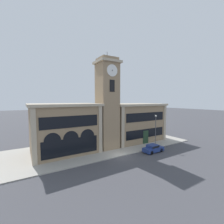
# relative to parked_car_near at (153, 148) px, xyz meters

# --- Properties ---
(ground_plane) EXTENTS (300.00, 300.00, 0.00)m
(ground_plane) POSITION_rel_parked_car_near_xyz_m (-6.20, 1.24, -0.75)
(ground_plane) COLOR #424247
(sidewalk_kerb) EXTENTS (38.39, 13.58, 0.15)m
(sidewalk_kerb) POSITION_rel_parked_car_near_xyz_m (-6.20, 8.03, -0.68)
(sidewalk_kerb) COLOR #A39E93
(sidewalk_kerb) RESTS_ON ground_plane
(clock_tower) EXTENTS (4.38, 4.38, 19.06)m
(clock_tower) POSITION_rel_parked_car_near_xyz_m (-6.20, 6.45, 8.25)
(clock_tower) COLOR #937A5B
(clock_tower) RESTS_ON ground_plane
(town_hall_left_wing) EXTENTS (12.15, 8.91, 9.10)m
(town_hall_left_wing) POSITION_rel_parked_car_near_xyz_m (-14.07, 8.68, 3.83)
(town_hall_left_wing) COLOR #937A5B
(town_hall_left_wing) RESTS_ON ground_plane
(town_hall_right_wing) EXTENTS (13.76, 8.91, 8.90)m
(town_hall_right_wing) POSITION_rel_parked_car_near_xyz_m (2.46, 8.69, 3.72)
(town_hall_right_wing) COLOR #937A5B
(town_hall_right_wing) RESTS_ON ground_plane
(parked_car_near) EXTENTS (4.10, 1.83, 1.44)m
(parked_car_near) POSITION_rel_parked_car_near_xyz_m (0.00, 0.00, 0.00)
(parked_car_near) COLOR navy
(parked_car_near) RESTS_ON ground_plane
(street_lamp) EXTENTS (0.36, 0.36, 6.58)m
(street_lamp) POSITION_rel_parked_car_near_xyz_m (2.31, 1.61, 3.64)
(street_lamp) COLOR #4C4C51
(street_lamp) RESTS_ON sidewalk_kerb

